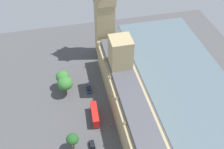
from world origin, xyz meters
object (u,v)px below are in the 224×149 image
Objects in this scene: plane_tree_trailing at (65,83)px; parliament_building at (126,92)px; pedestrian_midblock at (112,125)px; plane_tree_corner at (72,139)px; plane_tree_near_tower at (63,77)px; clock_tower at (104,3)px; car_blue_opposite_hall at (89,89)px; double_decker_bus_far_end at (95,114)px; street_lamp_by_river_gate at (65,76)px; car_black_leading at (92,146)px.

parliament_building is at bearing 153.09° from plane_tree_trailing.
pedestrian_midblock is 17.48m from plane_tree_corner.
plane_tree_near_tower is at bearing -81.45° from plane_tree_trailing.
clock_tower is 7.14× the size of plane_tree_corner.
clock_tower is at bearing -113.34° from plane_tree_corner.
clock_tower is 53.56m from pedestrian_midblock.
car_blue_opposite_hall is at bearing -109.78° from plane_tree_corner.
double_decker_bus_far_end is 1.52× the size of street_lamp_by_river_gate.
car_black_leading is at bearing 102.85° from plane_tree_trailing.
plane_tree_trailing is at bearing -26.91° from parliament_building.
plane_tree_trailing reaches higher than car_black_leading.
street_lamp_by_river_gate is (21.60, 17.76, -23.61)m from clock_tower.
plane_tree_trailing is (9.75, -15.89, 3.95)m from double_decker_bus_far_end.
double_decker_bus_far_end is 24.23m from street_lamp_by_river_gate.
plane_tree_trailing is (15.38, -21.17, 5.83)m from pedestrian_midblock.
plane_tree_near_tower reaches higher than double_decker_bus_far_end.
double_decker_bus_far_end is 13.19m from car_black_leading.
car_black_leading is (16.73, 16.75, -7.30)m from parliament_building.
plane_tree_near_tower is 4.27m from plane_tree_trailing.
pedestrian_midblock is at bearing -157.79° from plane_tree_corner.
clock_tower reaches higher than car_blue_opposite_hall.
plane_tree_near_tower is 3.15m from street_lamp_by_river_gate.
parliament_building reaches higher than plane_tree_corner.
plane_tree_corner reaches higher than double_decker_bus_far_end.
parliament_building is at bearing 146.15° from plane_tree_near_tower.
parliament_building is 6.79× the size of plane_tree_near_tower.
car_blue_opposite_hall is 2.73× the size of pedestrian_midblock.
clock_tower reaches higher than pedestrian_midblock.
clock_tower is at bearing -44.75° from pedestrian_midblock.
parliament_building is at bearing 141.21° from street_lamp_by_river_gate.
car_black_leading is at bearing 102.31° from plane_tree_near_tower.
car_blue_opposite_hall is 11.34m from plane_tree_trailing.
double_decker_bus_far_end is at bearing -105.99° from car_black_leading.
parliament_building reaches higher than plane_tree_trailing.
plane_tree_corner reaches higher than car_blue_opposite_hall.
car_black_leading is (3.29, 28.65, 0.00)m from car_blue_opposite_hall.
clock_tower is 7.88× the size of street_lamp_by_river_gate.
car_black_leading is 0.52× the size of plane_tree_near_tower.
parliament_building reaches higher than plane_tree_near_tower.
plane_tree_near_tower reaches higher than pedestrian_midblock.
plane_tree_trailing is 6.69m from street_lamp_by_river_gate.
pedestrian_midblock is at bearing 118.22° from street_lamp_by_river_gate.
plane_tree_trailing reaches higher than plane_tree_corner.
street_lamp_by_river_gate is (-0.57, -6.43, -1.78)m from plane_tree_trailing.
street_lamp_by_river_gate is (5.95, -34.98, 3.91)m from car_black_leading.
parliament_building is 41.29m from clock_tower.
car_blue_opposite_hall is at bearing -179.40° from plane_tree_trailing.
plane_tree_near_tower reaches higher than car_blue_opposite_hall.
double_decker_bus_far_end is at bearing -130.39° from plane_tree_corner.
parliament_building is 28.27m from plane_tree_corner.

